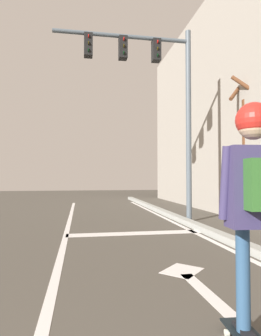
# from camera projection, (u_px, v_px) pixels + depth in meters

# --- Properties ---
(lane_line_center) EXTENTS (0.12, 20.00, 0.01)m
(lane_line_center) POSITION_uv_depth(u_px,v_px,m) (61.00, 255.00, 4.88)
(lane_line_center) COLOR silver
(lane_line_center) RESTS_ON ground
(lane_line_curbside) EXTENTS (0.12, 20.00, 0.01)m
(lane_line_curbside) POSITION_uv_depth(u_px,v_px,m) (226.00, 247.00, 5.39)
(lane_line_curbside) COLOR silver
(lane_line_curbside) RESTS_ON ground
(stop_bar) EXTENTS (3.13, 0.40, 0.01)m
(stop_bar) POSITION_uv_depth(u_px,v_px,m) (135.00, 233.00, 6.74)
(stop_bar) COLOR silver
(stop_bar) RESTS_ON ground
(lane_arrow_stem) EXTENTS (0.16, 1.40, 0.01)m
(lane_arrow_stem) POSITION_uv_depth(u_px,v_px,m) (208.00, 295.00, 3.22)
(lane_arrow_stem) COLOR silver
(lane_arrow_stem) RESTS_ON ground
(lane_arrow_head) EXTENTS (0.71, 0.71, 0.01)m
(lane_arrow_head) POSITION_uv_depth(u_px,v_px,m) (182.00, 270.00, 4.06)
(lane_arrow_head) COLOR silver
(lane_arrow_head) RESTS_ON ground
(curb_strip) EXTENTS (0.24, 24.00, 0.14)m
(curb_strip) POSITION_uv_depth(u_px,v_px,m) (238.00, 243.00, 5.43)
(curb_strip) COLOR #9C9E98
(curb_strip) RESTS_ON ground
(skater) EXTENTS (0.49, 0.65, 1.78)m
(skater) POSITION_uv_depth(u_px,v_px,m) (256.00, 188.00, 2.13)
(skater) COLOR #2F5175
(skater) RESTS_ON skateboard
(traffic_signal_mast) EXTENTS (4.04, 0.34, 5.72)m
(traffic_signal_mast) POSITION_uv_depth(u_px,v_px,m) (152.00, 80.00, 8.49)
(traffic_signal_mast) COLOR #4F5B64
(traffic_signal_mast) RESTS_ON ground
(roadside_tree) EXTENTS (1.09, 1.14, 4.45)m
(roadside_tree) POSITION_uv_depth(u_px,v_px,m) (248.00, 153.00, 8.70)
(roadside_tree) COLOR brown
(roadside_tree) RESTS_ON ground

